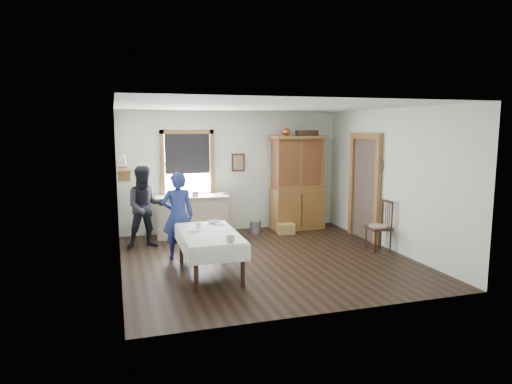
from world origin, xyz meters
TOP-DOWN VIEW (x-y plane):
  - room at (0.00, 0.00)m, footprint 5.01×5.01m
  - window at (-1.00, 2.46)m, footprint 1.18×0.07m
  - doorway at (2.46, 0.85)m, footprint 0.09×1.14m
  - wall_shelf at (-2.37, 1.54)m, footprint 0.24×1.00m
  - framed_picture at (0.15, 2.46)m, footprint 0.30×0.04m
  - rug_beater at (2.45, 0.30)m, footprint 0.01×0.27m
  - work_counter at (-0.98, 2.11)m, footprint 1.60×0.72m
  - china_hutch at (1.47, 2.14)m, footprint 1.29×0.65m
  - dining_table at (-1.14, -0.52)m, footprint 0.93×1.74m
  - spindle_chair at (2.23, -0.07)m, footprint 0.47×0.47m
  - pail at (0.42, 2.00)m, footprint 0.30×0.30m
  - wicker_basket at (1.04, 1.74)m, footprint 0.42×0.33m
  - woman_blue at (-1.49, 0.53)m, footprint 0.54×0.37m
  - figure_dark at (-1.99, 1.48)m, footprint 0.77×0.62m
  - table_cup_a at (-0.98, -1.28)m, footprint 0.16×0.16m
  - table_cup_b at (-1.25, -0.16)m, footprint 0.10×0.10m
  - table_bowl at (-0.93, 0.10)m, footprint 0.30×0.30m
  - counter_book at (-0.34, 2.19)m, footprint 0.21×0.26m
  - counter_bowl at (-1.43, 2.14)m, footprint 0.20×0.20m
  - shelf_bowl at (-2.37, 1.55)m, footprint 0.22×0.22m

SIDE VIEW (x-z plane):
  - wicker_basket at x=1.04m, z-range 0.00..0.22m
  - pail at x=0.42m, z-range 0.00..0.27m
  - dining_table at x=-1.14m, z-range 0.00..0.69m
  - work_counter at x=-0.98m, z-range 0.00..0.89m
  - spindle_chair at x=2.23m, z-range 0.00..0.97m
  - table_bowl at x=-0.93m, z-range 0.69..0.75m
  - woman_blue at x=-1.49m, z-range 0.00..1.45m
  - table_cup_b at x=-1.25m, z-range 0.69..0.78m
  - table_cup_a at x=-0.98m, z-range 0.69..0.80m
  - figure_dark at x=-1.99m, z-range 0.00..1.49m
  - counter_book at x=-0.34m, z-range 0.89..0.91m
  - counter_bowl at x=-1.43m, z-range 0.89..0.95m
  - china_hutch at x=1.47m, z-range 0.00..2.15m
  - doorway at x=2.46m, z-range 0.05..2.27m
  - room at x=0.00m, z-range 0.00..2.70m
  - framed_picture at x=0.15m, z-range 1.35..1.75m
  - wall_shelf at x=-2.37m, z-range 1.35..1.79m
  - shelf_bowl at x=-2.37m, z-range 1.57..1.62m
  - window at x=-1.00m, z-range 0.88..2.36m
  - rug_beater at x=2.45m, z-range 1.58..1.86m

